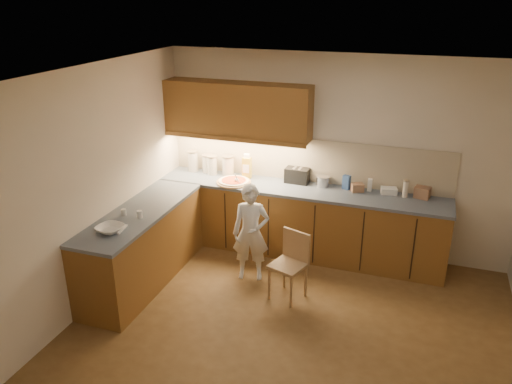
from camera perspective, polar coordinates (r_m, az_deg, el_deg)
room at (r=4.55m, az=4.59°, el=1.32°), size 4.54×4.50×2.62m
l_counter at (r=6.38m, az=-0.90°, el=-4.21°), size 3.77×2.62×0.92m
backsplash at (r=6.61m, az=5.73°, el=3.65°), size 3.75×0.02×0.58m
upper_cabinets at (r=6.55m, az=-2.17°, el=9.37°), size 1.95×0.36×0.73m
pizza_on_board at (r=6.59m, az=-2.54°, el=1.21°), size 0.46×0.46×0.19m
child at (r=5.96m, az=-0.58°, el=-4.68°), size 0.50×0.39×1.21m
wooden_chair at (r=5.69m, az=4.04°, el=-7.78°), size 0.45×0.45×0.79m
mixing_bowl at (r=5.47m, az=-16.35°, el=-4.08°), size 0.32×0.32×0.07m
canister_a at (r=7.05m, az=-7.22°, el=3.55°), size 0.15×0.15×0.29m
canister_b at (r=6.99m, az=-5.58°, el=3.29°), size 0.14×0.14×0.25m
canister_c at (r=6.90m, az=-5.02°, el=3.11°), size 0.14×0.14×0.27m
canister_d at (r=6.85m, az=-3.21°, el=3.07°), size 0.17×0.17×0.28m
oil_jug at (r=6.72m, az=-1.05°, el=2.87°), size 0.11×0.08×0.34m
toaster at (r=6.60m, az=4.72°, el=1.90°), size 0.32×0.19×0.20m
steel_pot at (r=6.52m, az=7.63°, el=1.25°), size 0.18×0.18×0.14m
blue_box at (r=6.46m, az=10.30°, el=1.10°), size 0.11×0.09×0.18m
card_box_a at (r=6.42m, az=11.52°, el=0.49°), size 0.18×0.16×0.11m
white_bottle at (r=6.46m, az=12.88°, el=0.78°), size 0.05×0.05×0.16m
flat_pack at (r=6.45m, az=14.94°, el=0.14°), size 0.22×0.17×0.08m
tall_jar at (r=6.37m, az=16.72°, el=0.38°), size 0.07×0.07×0.22m
card_box_b at (r=6.42m, az=18.47°, el=-0.05°), size 0.21×0.18×0.14m
dough_cloth at (r=5.54m, az=-16.13°, el=-4.00°), size 0.29×0.24×0.02m
spice_jar_a at (r=5.82m, az=-14.89°, el=-2.26°), size 0.06×0.06×0.08m
spice_jar_b at (r=5.72m, az=-13.17°, el=-2.49°), size 0.08×0.08×0.08m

